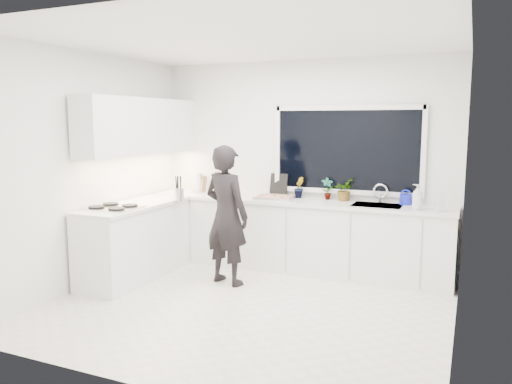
% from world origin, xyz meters
% --- Properties ---
extents(floor, '(4.00, 3.50, 0.02)m').
position_xyz_m(floor, '(0.00, 0.00, -0.01)').
color(floor, beige).
rests_on(floor, ground).
extents(wall_back, '(4.00, 0.02, 2.70)m').
position_xyz_m(wall_back, '(0.00, 1.76, 1.35)').
color(wall_back, white).
rests_on(wall_back, ground).
extents(wall_left, '(0.02, 3.50, 2.70)m').
position_xyz_m(wall_left, '(-2.01, 0.00, 1.35)').
color(wall_left, white).
rests_on(wall_left, ground).
extents(wall_right, '(0.02, 3.50, 2.70)m').
position_xyz_m(wall_right, '(2.01, 0.00, 1.35)').
color(wall_right, white).
rests_on(wall_right, ground).
extents(ceiling, '(4.00, 3.50, 0.02)m').
position_xyz_m(ceiling, '(0.00, 0.00, 2.71)').
color(ceiling, white).
rests_on(ceiling, wall_back).
extents(window, '(1.80, 0.02, 1.00)m').
position_xyz_m(window, '(0.60, 1.73, 1.55)').
color(window, black).
rests_on(window, wall_back).
extents(base_cabinets_back, '(3.92, 0.58, 0.88)m').
position_xyz_m(base_cabinets_back, '(0.00, 1.45, 0.44)').
color(base_cabinets_back, white).
rests_on(base_cabinets_back, floor).
extents(base_cabinets_left, '(0.58, 1.60, 0.88)m').
position_xyz_m(base_cabinets_left, '(-1.67, 0.35, 0.44)').
color(base_cabinets_left, white).
rests_on(base_cabinets_left, floor).
extents(countertop_back, '(3.94, 0.62, 0.04)m').
position_xyz_m(countertop_back, '(0.00, 1.44, 0.90)').
color(countertop_back, silver).
rests_on(countertop_back, base_cabinets_back).
extents(countertop_left, '(0.62, 1.60, 0.04)m').
position_xyz_m(countertop_left, '(-1.67, 0.35, 0.90)').
color(countertop_left, silver).
rests_on(countertop_left, base_cabinets_left).
extents(upper_cabinets, '(0.34, 2.10, 0.70)m').
position_xyz_m(upper_cabinets, '(-1.79, 0.70, 1.85)').
color(upper_cabinets, white).
rests_on(upper_cabinets, wall_left).
extents(sink, '(0.58, 0.42, 0.14)m').
position_xyz_m(sink, '(1.05, 1.45, 0.87)').
color(sink, silver).
rests_on(sink, countertop_back).
extents(faucet, '(0.03, 0.03, 0.22)m').
position_xyz_m(faucet, '(1.05, 1.65, 1.03)').
color(faucet, silver).
rests_on(faucet, countertop_back).
extents(stovetop, '(0.56, 0.48, 0.03)m').
position_xyz_m(stovetop, '(-1.69, -0.00, 0.94)').
color(stovetop, black).
rests_on(stovetop, countertop_left).
extents(person, '(0.68, 0.53, 1.64)m').
position_xyz_m(person, '(-0.54, 0.61, 0.82)').
color(person, black).
rests_on(person, floor).
extents(pizza_tray, '(0.52, 0.40, 0.03)m').
position_xyz_m(pizza_tray, '(-0.25, 1.42, 0.94)').
color(pizza_tray, silver).
rests_on(pizza_tray, countertop_back).
extents(pizza, '(0.47, 0.36, 0.01)m').
position_xyz_m(pizza, '(-0.25, 1.42, 0.95)').
color(pizza, red).
rests_on(pizza, pizza_tray).
extents(watering_can, '(0.18, 0.18, 0.13)m').
position_xyz_m(watering_can, '(1.36, 1.61, 0.98)').
color(watering_can, '#161ED1').
rests_on(watering_can, countertop_back).
extents(paper_towel_roll, '(0.13, 0.13, 0.26)m').
position_xyz_m(paper_towel_roll, '(-1.47, 1.55, 1.05)').
color(paper_towel_roll, silver).
rests_on(paper_towel_roll, countertop_back).
extents(knife_block, '(0.14, 0.11, 0.22)m').
position_xyz_m(knife_block, '(-1.45, 1.59, 1.03)').
color(knife_block, olive).
rests_on(knife_block, countertop_back).
extents(utensil_crock, '(0.16, 0.16, 0.16)m').
position_xyz_m(utensil_crock, '(-1.31, 0.80, 1.00)').
color(utensil_crock, '#B1B1B6').
rests_on(utensil_crock, countertop_left).
extents(picture_frame_large, '(0.22, 0.08, 0.28)m').
position_xyz_m(picture_frame_large, '(-1.16, 1.69, 1.06)').
color(picture_frame_large, black).
rests_on(picture_frame_large, countertop_back).
extents(picture_frame_small, '(0.25, 0.05, 0.30)m').
position_xyz_m(picture_frame_small, '(-0.30, 1.69, 1.07)').
color(picture_frame_small, black).
rests_on(picture_frame_small, countertop_back).
extents(herb_plants, '(0.78, 0.26, 0.28)m').
position_xyz_m(herb_plants, '(0.44, 1.61, 1.06)').
color(herb_plants, '#26662D').
rests_on(herb_plants, countertop_back).
extents(soap_bottles, '(0.37, 0.13, 0.29)m').
position_xyz_m(soap_bottles, '(1.58, 1.30, 1.05)').
color(soap_bottles, '#D8BF66').
rests_on(soap_bottles, countertop_back).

